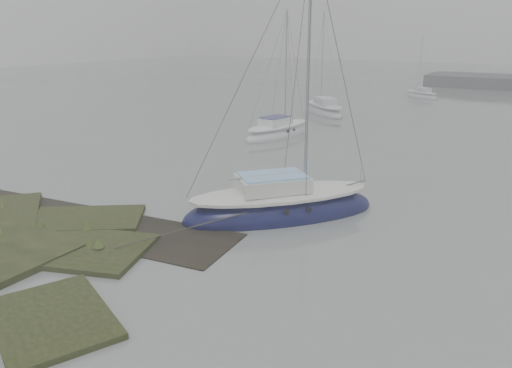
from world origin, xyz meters
name	(u,v)px	position (x,y,z in m)	size (l,w,h in m)	color
ground	(391,124)	(0.00, 30.00, 0.00)	(160.00, 160.00, 0.00)	slate
sailboat_main	(280,207)	(1.87, 8.67, 0.33)	(6.89, 7.26, 10.64)	#0B0E38
sailboat_white	(277,132)	(-5.24, 21.76, 0.27)	(3.09, 6.38, 8.63)	silver
sailboat_far_a	(324,110)	(-6.29, 32.11, 0.27)	(5.92, 5.88, 8.86)	#A0A3A8
sailboat_far_c	(421,95)	(-1.72, 47.17, 0.21)	(4.65, 4.15, 6.65)	silver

